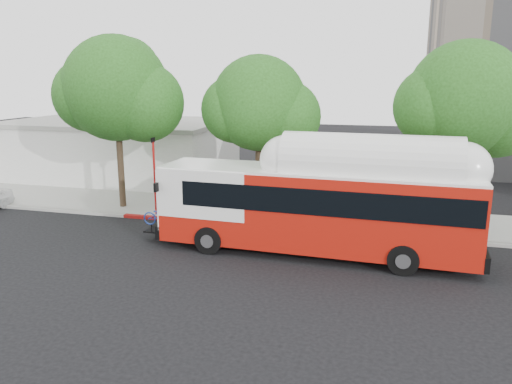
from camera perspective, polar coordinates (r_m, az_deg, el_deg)
ground at (r=21.71m, az=-1.13°, el=-7.12°), size 120.00×120.00×0.00m
sidewalk at (r=27.69m, az=2.57°, el=-2.46°), size 60.00×5.00×0.15m
curb_strip at (r=25.26m, az=1.31°, el=-3.99°), size 60.00×0.30×0.15m
red_curb_segment at (r=26.09m, az=-5.12°, el=-3.47°), size 10.00×0.32×0.16m
street_tree_left at (r=28.86m, az=-14.81°, el=10.91°), size 6.67×5.80×9.74m
street_tree_mid at (r=26.42m, az=1.22°, el=9.65°), size 5.75×5.00×8.62m
street_tree_right at (r=25.74m, az=23.67°, el=9.25°), size 6.21×5.40×9.18m
low_commercial_bldg at (r=39.26m, az=-15.37°, el=4.83°), size 16.20×10.20×4.25m
transit_bus at (r=21.34m, az=6.91°, el=-2.00°), size 14.40×3.48×4.23m
signal_pole at (r=27.31m, az=-11.51°, el=1.71°), size 0.12×0.41×4.34m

